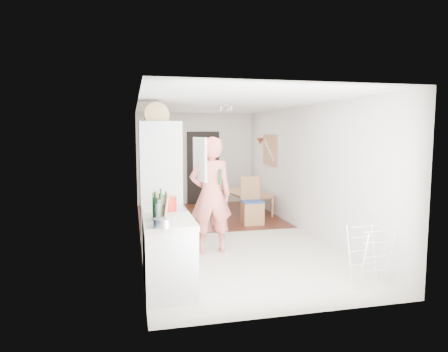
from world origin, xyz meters
name	(u,v)px	position (x,y,z in m)	size (l,w,h in m)	color
room_shell	(225,171)	(0.00, 0.00, 1.25)	(3.20, 7.00, 2.50)	beige
floor	(225,235)	(0.00, 0.00, 0.00)	(3.20, 7.00, 0.01)	beige
wood_floor_overlay	(207,215)	(0.00, 1.85, 0.01)	(3.20, 3.30, 0.01)	#502514
sage_wall_panel	(142,142)	(-1.59, -2.00, 1.85)	(0.02, 3.00, 1.30)	slate
tile_splashback	(144,202)	(-1.59, -2.55, 1.15)	(0.02, 1.90, 0.50)	black
doorway_recess	(203,168)	(0.20, 3.48, 1.00)	(0.90, 0.04, 2.00)	black
base_cabinet	(169,258)	(-1.30, -2.55, 0.43)	(0.60, 0.90, 0.86)	silver
worktop	(169,222)	(-1.30, -2.55, 0.89)	(0.62, 0.92, 0.06)	beige
range_cooker	(164,241)	(-1.30, -1.80, 0.44)	(0.60, 0.60, 0.88)	silver
cooker_top	(164,209)	(-1.30, -1.80, 0.90)	(0.60, 0.60, 0.04)	#BCBCBF
fridge_housing	(161,187)	(-1.27, -0.78, 1.07)	(0.66, 0.66, 2.15)	silver
fridge_door	(200,159)	(-0.66, -1.08, 1.55)	(0.56, 0.04, 0.70)	silver
fridge_interior	(179,158)	(-0.96, -0.78, 1.55)	(0.02, 0.52, 0.66)	white
pinboard	(270,150)	(1.58, 1.90, 1.55)	(0.03, 0.90, 0.70)	tan
pinboard_frame	(269,150)	(1.57, 1.90, 1.55)	(0.01, 0.94, 0.74)	#AB794A
wall_sconce	(260,141)	(1.54, 2.55, 1.75)	(0.18, 0.18, 0.16)	maroon
person	(211,185)	(-0.47, -1.02, 1.13)	(0.82, 0.54, 2.25)	#E97066
dining_table	(248,204)	(1.04, 1.93, 0.22)	(1.27, 0.71, 0.45)	#AB794A
dining_chair	(252,201)	(0.78, 0.73, 0.51)	(0.43, 0.43, 1.02)	#AB794A
stool	(220,214)	(0.10, 0.94, 0.22)	(0.33, 0.33, 0.43)	#AB794A
grey_drape	(219,200)	(0.08, 0.92, 0.52)	(0.38, 0.38, 0.17)	gray
drying_rack	(369,256)	(1.24, -2.91, 0.38)	(0.39, 0.35, 0.76)	silver
bread_bin	(156,115)	(-1.32, -0.75, 2.26)	(0.41, 0.39, 0.22)	tan
red_casserole	(165,204)	(-1.29, -1.98, 1.01)	(0.32, 0.32, 0.19)	red
steel_pan	(162,223)	(-1.40, -2.96, 0.97)	(0.20, 0.20, 0.10)	#BCBCBF
held_bottle	(220,177)	(-0.35, -1.17, 1.27)	(0.05, 0.05, 0.25)	#194420
bottle_a	(155,208)	(-1.46, -2.47, 1.05)	(0.06, 0.06, 0.27)	#194420
bottle_b	(161,203)	(-1.36, -2.18, 1.05)	(0.06, 0.06, 0.27)	#194420
bottle_c	(159,213)	(-1.42, -2.68, 1.03)	(0.09, 0.09, 0.21)	silver
pepper_mill_front	(154,204)	(-1.44, -2.04, 1.02)	(0.06, 0.06, 0.21)	tan
pepper_mill_back	(157,203)	(-1.41, -2.02, 1.03)	(0.06, 0.06, 0.22)	tan
chopping_boards	(165,207)	(-1.35, -2.66, 1.10)	(0.04, 0.26, 0.35)	tan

